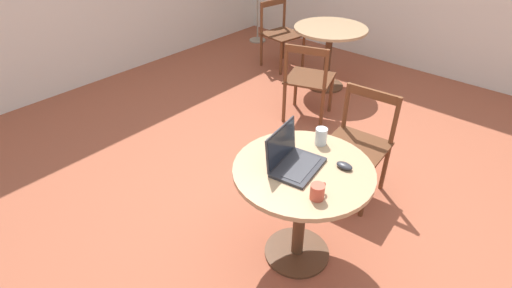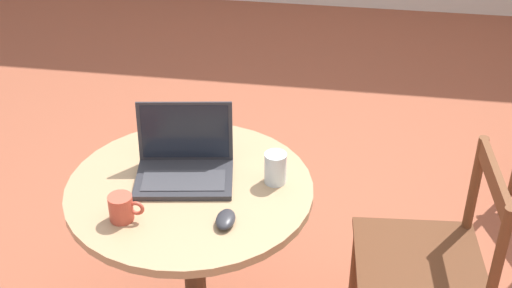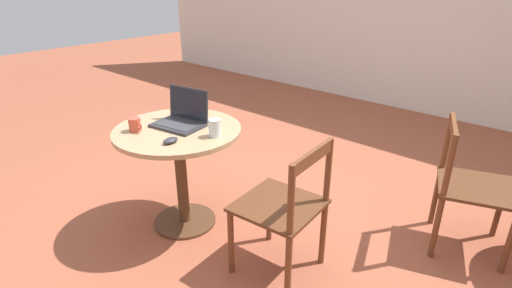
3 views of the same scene
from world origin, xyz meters
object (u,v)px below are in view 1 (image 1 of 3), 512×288
mouse (344,166)px  chair_mid_left (308,80)px  mug (318,192)px  chair_near_right (358,145)px  cafe_table_mid (329,41)px  chair_mid_back (281,34)px  cafe_table_near (302,189)px  drinking_glass (321,136)px  laptop (293,160)px

mouse → chair_mid_left: bearing=40.7°
chair_mid_left → mug: bearing=-144.4°
chair_near_right → mug: bearing=-164.7°
cafe_table_mid → chair_near_right: chair_near_right is taller
chair_mid_left → chair_mid_back: bearing=49.5°
cafe_table_near → mouse: bearing=-48.2°
chair_near_right → drinking_glass: (-0.55, 0.00, 0.34)m
chair_near_right → drinking_glass: bearing=179.9°
chair_near_right → mug: 1.09m
chair_mid_left → drinking_glass: 1.61m
cafe_table_near → mug: 0.33m
chair_mid_back → mouse: chair_mid_back is taller
cafe_table_mid → chair_mid_left: size_ratio=1.00×
drinking_glass → cafe_table_near: bearing=-165.8°
cafe_table_mid → mouse: mouse is taller
cafe_table_near → chair_near_right: bearing=4.8°
chair_near_right → drinking_glass: 0.65m
laptop → mug: size_ratio=3.16×
cafe_table_near → chair_mid_back: bearing=40.5°
laptop → mug: laptop is taller
chair_mid_back → chair_near_right: bearing=-128.9°
chair_near_right → mug: chair_near_right is taller
chair_near_right → mouse: bearing=-160.1°
cafe_table_mid → chair_mid_back: chair_mid_back is taller
chair_near_right → mouse: chair_near_right is taller
chair_near_right → chair_mid_back: bearing=51.1°
mouse → drinking_glass: bearing=63.4°
cafe_table_near → drinking_glass: size_ratio=7.54×
chair_near_right → chair_mid_left: (0.71, 0.95, 0.00)m
mouse → drinking_glass: (0.12, 0.25, 0.04)m
mug → laptop: bearing=62.7°
laptop → cafe_table_near: bearing=-64.5°
cafe_table_near → mug: (-0.16, -0.20, 0.20)m
cafe_table_near → chair_mid_back: (2.48, 2.11, -0.13)m
chair_near_right → cafe_table_mid: bearing=39.1°
chair_mid_back → cafe_table_mid: bearing=-99.8°
drinking_glass → chair_mid_left: bearing=36.9°
chair_mid_left → drinking_glass: size_ratio=7.57×
chair_near_right → chair_mid_back: 2.62m
cafe_table_near → cafe_table_mid: (2.34, 1.29, 0.00)m
chair_near_right → chair_mid_left: 1.18m
laptop → mouse: bearing=-51.8°
cafe_table_mid → cafe_table_near: bearing=-151.0°
cafe_table_mid → chair_mid_back: 0.84m
cafe_table_near → cafe_table_mid: same height
cafe_table_near → laptop: laptop is taller
mug → drinking_glass: bearing=31.6°
chair_mid_back → mug: (-2.64, -2.31, 0.33)m
cafe_table_near → chair_mid_left: (1.54, 1.02, -0.13)m
cafe_table_near → chair_near_right: size_ratio=1.00×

